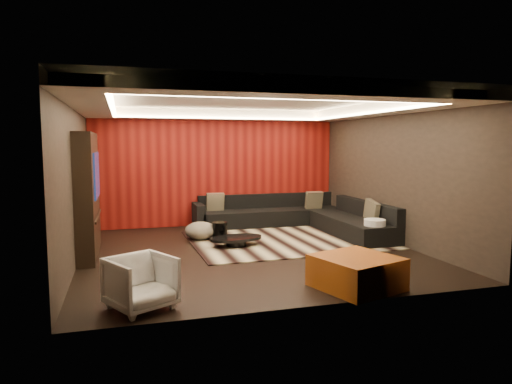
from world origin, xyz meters
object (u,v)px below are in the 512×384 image
object	(u,v)px
coffee_table	(236,241)
orange_ottoman	(356,272)
white_side_table	(375,233)
armchair	(141,283)
drum_stool	(220,231)
sectional_sofa	(299,218)

from	to	relation	value
coffee_table	orange_ottoman	bearing A→B (deg)	-71.39
white_side_table	armchair	distance (m)	5.10
drum_stool	orange_ottoman	xyz separation A→B (m)	(1.19, -3.59, 0.02)
sectional_sofa	orange_ottoman	bearing A→B (deg)	-101.43
orange_ottoman	armchair	xyz separation A→B (m)	(-2.91, 0.00, 0.10)
drum_stool	white_side_table	distance (m)	3.12
coffee_table	white_side_table	distance (m)	2.73
orange_ottoman	sectional_sofa	xyz separation A→B (m)	(0.88, 4.36, 0.04)
white_side_table	armchair	xyz separation A→B (m)	(-4.56, -2.29, 0.06)
coffee_table	drum_stool	size ratio (longest dim) A/B	2.84
sectional_sofa	drum_stool	bearing A→B (deg)	-159.55
coffee_table	armchair	bearing A→B (deg)	-122.84
coffee_table	armchair	distance (m)	3.53
white_side_table	armchair	size ratio (longest dim) A/B	0.73
orange_ottoman	armchair	size ratio (longest dim) A/B	1.40
armchair	white_side_table	bearing A→B (deg)	-1.55
orange_ottoman	white_side_table	bearing A→B (deg)	54.29
coffee_table	drum_stool	bearing A→B (deg)	107.01
drum_stool	sectional_sofa	xyz separation A→B (m)	(2.07, 0.77, 0.06)
orange_ottoman	coffee_table	bearing A→B (deg)	108.61
white_side_table	orange_ottoman	world-z (taller)	white_side_table
coffee_table	white_side_table	size ratio (longest dim) A/B	2.01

